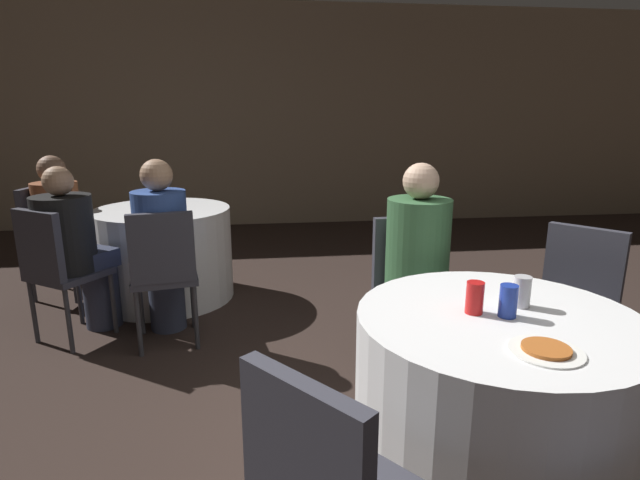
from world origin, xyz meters
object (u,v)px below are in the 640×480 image
at_px(chair_far_west, 49,231).
at_px(person_blue_shirt, 163,250).
at_px(chair_near_northeast, 575,297).
at_px(person_floral_shirt, 68,226).
at_px(chair_far_south, 164,266).
at_px(person_green_jacket, 421,278).
at_px(pizza_plate_near, 546,350).
at_px(table_far, 165,254).
at_px(person_black_shirt, 76,250).
at_px(chair_near_north, 410,282).
at_px(soda_can_silver, 522,292).
at_px(chair_far_southwest, 55,263).
at_px(table_near, 492,403).
at_px(soda_can_blue, 508,301).
at_px(soda_can_red, 475,298).

xyz_separation_m(chair_far_west, person_blue_shirt, (1.06, -0.94, 0.06)).
xyz_separation_m(chair_near_northeast, person_floral_shirt, (-3.12, 1.88, 0.04)).
height_order(chair_far_south, person_green_jacket, person_green_jacket).
distance_m(chair_far_west, pizza_plate_near, 3.80).
height_order(chair_far_south, person_blue_shirt, person_blue_shirt).
distance_m(chair_far_south, person_green_jacket, 1.57).
distance_m(table_far, person_blue_shirt, 0.81).
distance_m(chair_far_west, person_black_shirt, 0.96).
relative_size(chair_near_north, soda_can_silver, 7.34).
relative_size(chair_near_north, chair_far_southwest, 1.00).
distance_m(chair_near_northeast, person_black_shirt, 3.00).
bearing_deg(person_floral_shirt, pizza_plate_near, 51.53).
xyz_separation_m(chair_far_southwest, chair_far_west, (-0.40, 0.95, 0.00)).
xyz_separation_m(table_far, soda_can_silver, (1.75, -2.27, 0.43)).
height_order(table_far, chair_near_northeast, chair_near_northeast).
height_order(table_near, chair_far_south, chair_far_south).
bearing_deg(person_floral_shirt, soda_can_blue, 54.76).
xyz_separation_m(chair_near_northeast, pizza_plate_near, (-0.72, -0.90, 0.20)).
bearing_deg(person_blue_shirt, soda_can_red, -57.30).
distance_m(chair_far_west, soda_can_red, 3.50).
distance_m(person_floral_shirt, pizza_plate_near, 3.67).
bearing_deg(table_far, pizza_plate_near, -58.17).
xyz_separation_m(chair_far_south, person_green_jacket, (1.43, -0.63, 0.07)).
bearing_deg(chair_near_northeast, chair_far_southwest, 31.86).
distance_m(chair_far_southwest, chair_far_south, 0.70).
bearing_deg(pizza_plate_near, person_floral_shirt, 130.81).
distance_m(chair_far_south, person_blue_shirt, 0.17).
height_order(chair_far_west, soda_can_silver, chair_far_west).
relative_size(soda_can_red, soda_can_silver, 1.00).
bearing_deg(chair_far_west, person_green_jacket, 66.19).
relative_size(table_far, chair_far_south, 1.18).
relative_size(person_floral_shirt, person_green_jacket, 0.94).
bearing_deg(pizza_plate_near, soda_can_blue, 87.00).
height_order(chair_far_west, soda_can_blue, chair_far_west).
bearing_deg(table_near, person_green_jacket, 92.79).
bearing_deg(person_floral_shirt, person_green_jacket, 64.90).
bearing_deg(chair_near_north, pizza_plate_near, 89.58).
height_order(person_black_shirt, pizza_plate_near, person_black_shirt).
bearing_deg(person_floral_shirt, person_black_shirt, 33.09).
relative_size(person_black_shirt, pizza_plate_near, 4.96).
height_order(person_black_shirt, soda_can_red, person_black_shirt).
bearing_deg(table_far, person_green_jacket, -44.35).
height_order(chair_near_north, person_floral_shirt, person_floral_shirt).
distance_m(table_near, chair_far_southwest, 2.67).
height_order(table_far, chair_far_west, chair_far_west).
distance_m(chair_near_north, chair_far_south, 1.50).
bearing_deg(soda_can_silver, chair_far_south, 139.88).
height_order(chair_far_west, chair_far_south, same).
bearing_deg(chair_far_southwest, person_blue_shirt, 35.04).
relative_size(person_floral_shirt, soda_can_blue, 9.36).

